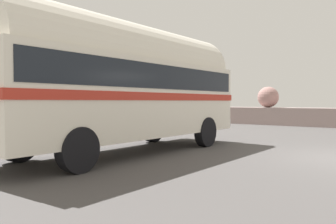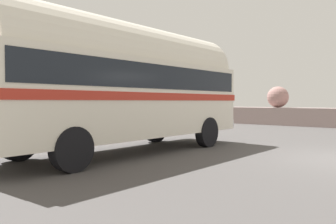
% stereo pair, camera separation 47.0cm
% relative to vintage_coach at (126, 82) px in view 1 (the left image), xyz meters
% --- Properties ---
extents(vintage_coach, '(2.73, 8.67, 3.70)m').
position_rel_vintage_coach_xyz_m(vintage_coach, '(0.00, 0.00, 0.00)').
color(vintage_coach, black).
rests_on(vintage_coach, ground).
extents(second_coach, '(3.05, 8.74, 3.70)m').
position_rel_vintage_coach_xyz_m(second_coach, '(-5.20, -0.34, 0.00)').
color(second_coach, black).
rests_on(second_coach, ground).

